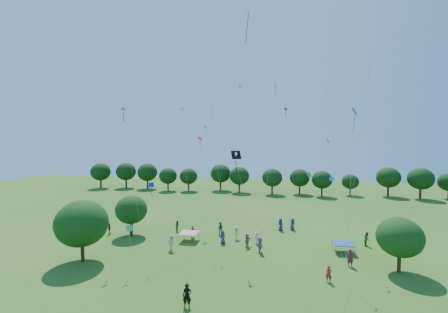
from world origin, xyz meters
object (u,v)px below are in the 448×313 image
at_px(near_tree_north, 131,210).
at_px(pirate_kite, 236,157).
at_px(tent_blue, 343,243).
at_px(tent_red_stripe, 189,233).
at_px(man_in_black, 187,296).
at_px(near_tree_west, 82,223).
at_px(near_tree_east, 400,237).
at_px(red_high_kite, 242,59).

bearing_deg(near_tree_north, pirate_kite, -17.42).
distance_m(near_tree_north, tent_blue, 26.77).
height_order(tent_red_stripe, man_in_black, man_in_black).
bearing_deg(man_in_black, near_tree_north, 117.60).
distance_m(near_tree_west, man_in_black, 15.23).
height_order(near_tree_west, near_tree_east, near_tree_west).
bearing_deg(tent_red_stripe, near_tree_east, -12.46).
distance_m(tent_blue, man_in_black, 19.83).
bearing_deg(near_tree_north, near_tree_east, -10.82).
xyz_separation_m(tent_red_stripe, tent_blue, (18.33, -0.53, 0.00)).
relative_size(tent_red_stripe, pirate_kite, 0.21).
xyz_separation_m(near_tree_east, tent_red_stripe, (-22.51, 4.98, -2.39)).
relative_size(near_tree_west, tent_blue, 2.93).
relative_size(tent_red_stripe, man_in_black, 1.19).
relative_size(man_in_black, red_high_kite, 0.07).
bearing_deg(pirate_kite, tent_red_stripe, 150.21).
relative_size(tent_blue, pirate_kite, 0.21).
distance_m(near_tree_east, tent_blue, 6.55).
bearing_deg(tent_blue, red_high_kite, -162.03).
xyz_separation_m(near_tree_north, red_high_kite, (15.47, -5.06, 17.79)).
distance_m(near_tree_west, pirate_kite, 17.68).
distance_m(near_tree_west, tent_blue, 28.66).
xyz_separation_m(near_tree_north, pirate_kite, (14.83, -4.65, 7.48)).
bearing_deg(tent_blue, man_in_black, -135.06).
distance_m(near_tree_north, pirate_kite, 17.25).
distance_m(near_tree_west, near_tree_north, 9.07).
height_order(man_in_black, pirate_kite, pirate_kite).
bearing_deg(red_high_kite, near_tree_north, 161.89).
bearing_deg(pirate_kite, near_tree_north, 162.58).
bearing_deg(near_tree_east, near_tree_north, 169.18).
height_order(tent_blue, pirate_kite, pirate_kite).
xyz_separation_m(near_tree_west, tent_red_stripe, (9.15, 8.10, -3.00)).
bearing_deg(near_tree_west, red_high_kite, 13.60).
bearing_deg(pirate_kite, man_in_black, -101.72).
relative_size(near_tree_east, pirate_kite, 0.52).
distance_m(near_tree_north, man_in_black, 20.09).
bearing_deg(man_in_black, tent_blue, 33.37).
relative_size(near_tree_north, pirate_kite, 0.52).
bearing_deg(tent_red_stripe, man_in_black, -73.55).
bearing_deg(near_tree_east, near_tree_west, -174.37).
bearing_deg(near_tree_north, tent_blue, -3.10).
bearing_deg(tent_red_stripe, red_high_kite, -30.03).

